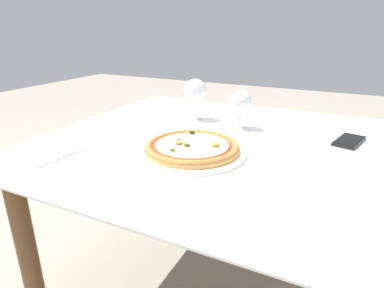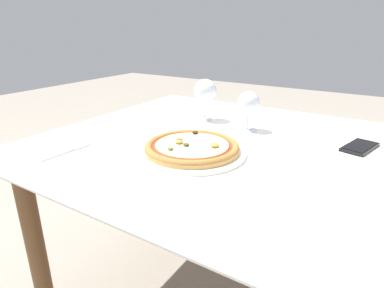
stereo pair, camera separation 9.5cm
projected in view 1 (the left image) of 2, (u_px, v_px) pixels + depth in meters
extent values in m
cube|color=brown|center=(226.00, 149.00, 1.06)|extent=(1.12, 0.96, 0.04)
cube|color=white|center=(227.00, 143.00, 1.05)|extent=(1.22, 1.06, 0.01)
cylinder|color=brown|center=(31.00, 268.00, 1.03)|extent=(0.06, 0.06, 0.66)
cylinder|color=brown|center=(164.00, 169.00, 1.74)|extent=(0.06, 0.06, 0.66)
cylinder|color=brown|center=(373.00, 214.00, 1.33)|extent=(0.06, 0.06, 0.66)
cylinder|color=white|center=(192.00, 152.00, 0.96)|extent=(0.32, 0.32, 0.01)
cylinder|color=tan|center=(192.00, 148.00, 0.95)|extent=(0.28, 0.28, 0.01)
torus|color=#B27538|center=(192.00, 147.00, 0.95)|extent=(0.28, 0.28, 0.02)
cylinder|color=#BC381E|center=(192.00, 146.00, 0.95)|extent=(0.24, 0.24, 0.00)
cylinder|color=beige|center=(192.00, 145.00, 0.95)|extent=(0.22, 0.22, 0.00)
ellipsoid|color=#2D2319|center=(192.00, 132.00, 1.04)|extent=(0.02, 0.02, 0.01)
ellipsoid|color=#425123|center=(178.00, 140.00, 0.97)|extent=(0.02, 0.02, 0.01)
ellipsoid|color=#BC9342|center=(215.00, 144.00, 0.93)|extent=(0.02, 0.02, 0.01)
ellipsoid|color=#425123|center=(187.00, 145.00, 0.93)|extent=(0.02, 0.02, 0.01)
ellipsoid|color=#4C7A33|center=(214.00, 143.00, 0.95)|extent=(0.02, 0.02, 0.01)
ellipsoid|color=#4C7A33|center=(172.00, 149.00, 0.90)|extent=(0.02, 0.02, 0.01)
ellipsoid|color=#BC9342|center=(179.00, 142.00, 0.95)|extent=(0.02, 0.02, 0.01)
cube|color=silver|center=(54.00, 160.00, 0.90)|extent=(0.02, 0.11, 0.00)
cube|color=silver|center=(70.00, 153.00, 0.96)|extent=(0.02, 0.01, 0.00)
cube|color=silver|center=(75.00, 149.00, 0.99)|extent=(0.01, 0.05, 0.00)
cube|color=silver|center=(77.00, 150.00, 0.98)|extent=(0.01, 0.05, 0.00)
cube|color=silver|center=(79.00, 150.00, 0.98)|extent=(0.01, 0.05, 0.00)
cube|color=silver|center=(81.00, 151.00, 0.98)|extent=(0.01, 0.05, 0.00)
cylinder|color=silver|center=(195.00, 119.00, 1.31)|extent=(0.06, 0.06, 0.00)
cylinder|color=silver|center=(195.00, 109.00, 1.29)|extent=(0.01, 0.01, 0.08)
sphere|color=silver|center=(195.00, 90.00, 1.26)|extent=(0.09, 0.09, 0.09)
cylinder|color=silver|center=(239.00, 128.00, 1.19)|extent=(0.07, 0.07, 0.00)
cylinder|color=silver|center=(240.00, 119.00, 1.18)|extent=(0.01, 0.01, 0.07)
sphere|color=silver|center=(241.00, 101.00, 1.16)|extent=(0.08, 0.08, 0.08)
cube|color=black|center=(349.00, 141.00, 1.05)|extent=(0.10, 0.16, 0.01)
cube|color=black|center=(349.00, 139.00, 1.05)|extent=(0.09, 0.14, 0.00)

